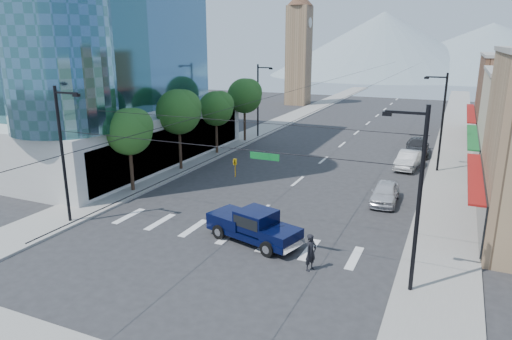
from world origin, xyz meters
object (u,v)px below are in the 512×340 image
object	(u,v)px
pedestrian	(311,252)
parked_car_mid	(408,160)
parked_car_near	(385,193)
pickup_truck	(253,225)
parked_car_far	(417,147)

from	to	relation	value
pedestrian	parked_car_mid	distance (m)	23.16
pedestrian	parked_car_near	size ratio (longest dim) A/B	0.44
pickup_truck	pedestrian	bearing A→B (deg)	-9.70
parked_car_near	parked_car_far	bearing A→B (deg)	85.81
pickup_truck	parked_car_far	size ratio (longest dim) A/B	1.10
parked_car_near	pickup_truck	bearing A→B (deg)	-122.57
pickup_truck	parked_car_near	world-z (taller)	pickup_truck
pickup_truck	parked_car_near	xyz separation A→B (m)	(6.13, 10.24, -0.27)
pedestrian	parked_car_near	distance (m)	12.41
pickup_truck	parked_car_mid	bearing A→B (deg)	88.43
pedestrian	parked_car_near	world-z (taller)	pedestrian
pedestrian	parked_car_far	xyz separation A→B (m)	(2.68, 29.37, -0.17)
pickup_truck	pedestrian	size ratio (longest dim) A/B	3.15
parked_car_far	pedestrian	bearing A→B (deg)	-99.27
pickup_truck	parked_car_far	world-z (taller)	pickup_truck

